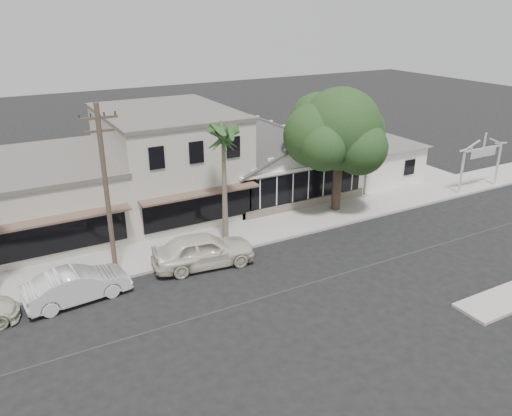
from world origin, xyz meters
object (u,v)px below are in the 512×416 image
car_0 (203,250)px  shade_tree (337,131)px  utility_pole (106,191)px  car_1 (77,285)px  arch_sign (483,150)px

car_0 → shade_tree: bearing=-66.9°
utility_pole → car_0: (4.50, -0.85, -3.86)m
shade_tree → car_1: bearing=-169.0°
car_1 → shade_tree: (17.50, 3.41, 4.71)m
car_0 → shade_tree: shade_tree is taller
car_0 → car_1: (-6.57, -0.28, -0.13)m
utility_pole → car_1: utility_pole is taller
car_1 → shade_tree: 18.44m
utility_pole → car_0: size_ratio=1.65×
car_1 → arch_sign: bearing=-93.3°
arch_sign → car_0: arch_sign is taller
arch_sign → utility_pole: bearing=-179.8°
utility_pole → car_1: (-2.07, -1.13, -3.99)m
arch_sign → shade_tree: bearing=169.7°
car_0 → car_1: bearing=99.6°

